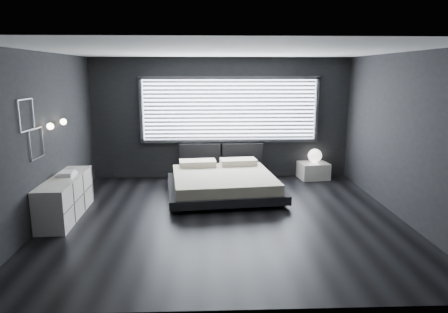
{
  "coord_description": "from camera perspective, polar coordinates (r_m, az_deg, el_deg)",
  "views": [
    {
      "loc": [
        -0.28,
        -6.54,
        2.48
      ],
      "look_at": [
        0.0,
        0.85,
        0.9
      ],
      "focal_mm": 32.0,
      "sensor_mm": 36.0,
      "label": 1
    }
  ],
  "objects": [
    {
      "name": "headboard",
      "position": [
        9.38,
        -0.41,
        0.31
      ],
      "size": [
        1.96,
        0.16,
        0.52
      ],
      "color": "black",
      "rests_on": "ground"
    },
    {
      "name": "wall_art_upper",
      "position": [
        6.6,
        -26.39,
        5.33
      ],
      "size": [
        0.01,
        0.48,
        0.48
      ],
      "color": "#47474C",
      "rests_on": "ground"
    },
    {
      "name": "wall_art_lower",
      "position": [
        6.88,
        -25.19,
        1.71
      ],
      "size": [
        0.01,
        0.48,
        0.48
      ],
      "color": "#47474C",
      "rests_on": "ground"
    },
    {
      "name": "sconce_near",
      "position": [
        7.14,
        -23.59,
        3.97
      ],
      "size": [
        0.18,
        0.11,
        0.11
      ],
      "color": "silver",
      "rests_on": "ground"
    },
    {
      "name": "book_stack",
      "position": [
        7.48,
        -21.56,
        -2.29
      ],
      "size": [
        0.27,
        0.35,
        0.07
      ],
      "color": "silver",
      "rests_on": "dresser"
    },
    {
      "name": "dresser",
      "position": [
        7.45,
        -21.67,
        -5.43
      ],
      "size": [
        0.55,
        1.77,
        0.7
      ],
      "color": "silver",
      "rests_on": "ground"
    },
    {
      "name": "sconce_far",
      "position": [
        7.7,
        -22.0,
        4.62
      ],
      "size": [
        0.18,
        0.11,
        0.11
      ],
      "color": "silver",
      "rests_on": "ground"
    },
    {
      "name": "window",
      "position": [
        9.29,
        0.8,
        6.69
      ],
      "size": [
        4.14,
        0.09,
        1.52
      ],
      "color": "white",
      "rests_on": "ground"
    },
    {
      "name": "orb_lamp",
      "position": [
        9.62,
        12.85,
        0.12
      ],
      "size": [
        0.32,
        0.32,
        0.32
      ],
      "primitive_type": "sphere",
      "color": "white",
      "rests_on": "nightstand"
    },
    {
      "name": "nightstand",
      "position": [
        9.64,
        12.63,
        -1.97
      ],
      "size": [
        0.72,
        0.63,
        0.38
      ],
      "primitive_type": "cube",
      "rotation": [
        0.0,
        0.0,
        0.14
      ],
      "color": "silver",
      "rests_on": "ground"
    },
    {
      "name": "room",
      "position": [
        6.63,
        0.28,
        2.69
      ],
      "size": [
        6.04,
        6.0,
        2.8
      ],
      "color": "black",
      "rests_on": "ground"
    },
    {
      "name": "bed",
      "position": [
        8.16,
        -0.15,
        -3.67
      ],
      "size": [
        2.43,
        2.35,
        0.57
      ],
      "color": "black",
      "rests_on": "ground"
    }
  ]
}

